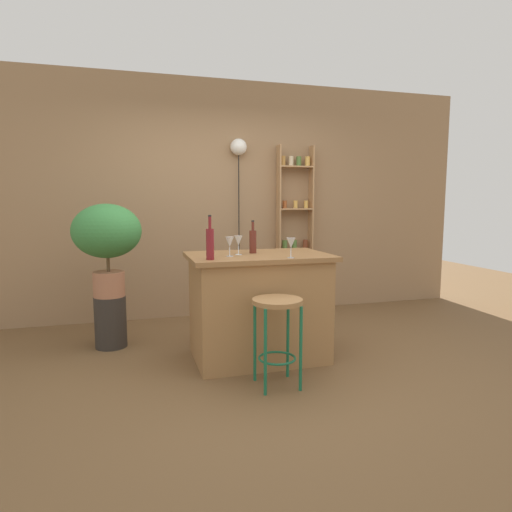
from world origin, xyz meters
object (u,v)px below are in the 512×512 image
Objects in this scene: plant_stool at (111,322)px; spice_shelf at (295,228)px; pendant_globe_light at (239,150)px; bottle_wine_red at (210,243)px; potted_plant at (107,236)px; wine_glass_right at (238,241)px; wine_glass_left at (291,244)px; wine_glass_center at (230,242)px; bar_stool at (277,320)px; bottle_olive_oil at (253,241)px.

spice_shelf is at bearing 21.03° from plant_stool.
pendant_globe_light is (-0.71, 0.03, 0.93)m from spice_shelf.
pendant_globe_light reaches higher than bottle_wine_red.
potted_plant is 1.28m from wine_glass_right.
potted_plant is at bearing 131.77° from bottle_wine_red.
spice_shelf is 12.55× the size of wine_glass_right.
bottle_wine_red reaches higher than wine_glass_left.
wine_glass_left is 2.08m from pendant_globe_light.
bottle_wine_red is at bearing -48.23° from potted_plant.
wine_glass_right is at bearing 43.27° from wine_glass_center.
wine_glass_right is (0.10, 0.09, 0.00)m from wine_glass_center.
bar_stool is 2.30× the size of bottle_olive_oil.
plant_stool is at bearing -149.50° from pendant_globe_light.
wine_glass_left and wine_glass_right have the same top height.
potted_plant is 0.41× the size of pendant_globe_light.
bar_stool is 2.63m from pendant_globe_light.
wine_glass_center is at bearing 38.57° from bottle_wine_red.
plant_stool is at bearing 0.00° from potted_plant.
wine_glass_right is at bearing -30.94° from plant_stool.
plant_stool is 1.69× the size of bottle_olive_oil.
wine_glass_left is (1.45, -0.98, 0.80)m from plant_stool.
wine_glass_left is 0.08× the size of pendant_globe_light.
wine_glass_right is (1.09, -0.66, 0.80)m from plant_stool.
plant_stool is (-2.19, -0.84, -0.80)m from spice_shelf.
potted_plant reaches higher than bottle_wine_red.
bar_stool is at bearing -96.53° from pendant_globe_light.
bottle_olive_oil is at bearing 27.72° from wine_glass_right.
pendant_globe_light reaches higher than plant_stool.
wine_glass_center is (-1.19, -1.59, -0.01)m from spice_shelf.
wine_glass_left and wine_glass_center have the same top height.
bottle_olive_oil reaches higher than bar_stool.
bottle_olive_oil is at bearing -24.85° from potted_plant.
plant_stool is 1.50m from wine_glass_right.
potted_plant reaches higher than bottle_olive_oil.
wine_glass_left is at bearing -42.33° from wine_glass_right.
bar_stool is 1.87m from potted_plant.
wine_glass_left is (0.22, 0.31, 0.54)m from bar_stool.
pendant_globe_light is at bearing 30.50° from potted_plant.
spice_shelf is 1.85m from wine_glass_right.
plant_stool is at bearing 155.15° from bottle_olive_oil.
bottle_wine_red reaches higher than plant_stool.
bar_stool is 4.07× the size of wine_glass_center.
bottle_olive_oil reaches higher than wine_glass_right.
wine_glass_center is at bearing -36.90° from potted_plant.
wine_glass_center is at bearing 152.89° from wine_glass_left.
potted_plant is (-2.19, -0.84, 0.01)m from spice_shelf.
wine_glass_center is (1.00, -0.75, 0.80)m from plant_stool.
bar_stool is 0.32× the size of pendant_globe_light.
bottle_olive_oil is at bearing 34.57° from wine_glass_center.
bottle_wine_red reaches higher than wine_glass_right.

